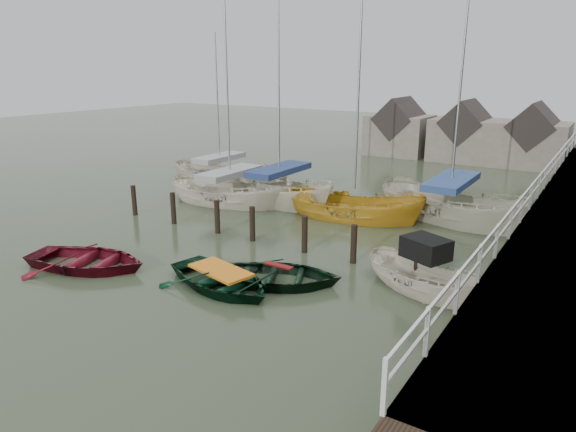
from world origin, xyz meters
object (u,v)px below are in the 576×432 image
Objects in this scene: sailboat_c at (354,217)px; sailboat_a at (231,202)px; sailboat_d at (448,217)px; sailboat_b at (279,201)px; sailboat_e at (220,181)px; rowboat_red at (88,268)px; motorboat at (421,288)px; rowboat_green at (221,288)px; rowboat_dkgreen at (279,284)px.

sailboat_a is at bearing 92.31° from sailboat_c.
sailboat_a is 10.56m from sailboat_d.
sailboat_b is 5.92m from sailboat_e.
rowboat_red is 11.13m from motorboat.
rowboat_red is at bearing 179.97° from sailboat_a.
sailboat_a is at bearing 128.67° from sailboat_d.
sailboat_a is at bearing -9.07° from rowboat_red.
sailboat_b reaches higher than sailboat_a.
sailboat_e is at bearing 37.73° from sailboat_a.
sailboat_c is 10.34m from sailboat_e.
rowboat_green is 9.24m from sailboat_c.
sailboat_d reaches higher than rowboat_dkgreen.
sailboat_b is at bearing 76.49° from sailboat_c.
sailboat_b reaches higher than sailboat_e.
rowboat_dkgreen is 10.27m from sailboat_b.
sailboat_b reaches higher than rowboat_green.
sailboat_d reaches higher than sailboat_b.
sailboat_b is (-4.33, 9.78, 0.06)m from rowboat_green.
sailboat_c reaches higher than rowboat_red.
rowboat_red is at bearing -166.16° from sailboat_e.
sailboat_a is at bearing 50.16° from rowboat_green.
sailboat_a is 1.24× the size of sailboat_e.
sailboat_c is (-5.21, 6.09, -0.09)m from motorboat.
rowboat_dkgreen is 0.41× the size of sailboat_e.
sailboat_d is at bearing -37.01° from rowboat_dkgreen.
rowboat_red is 15.36m from sailboat_d.
sailboat_d is (10.07, 3.19, -0.00)m from sailboat_a.
rowboat_dkgreen is 4.43m from motorboat.
sailboat_a reaches higher than rowboat_dkgreen.
sailboat_e is (-13.71, 0.35, 0.00)m from sailboat_d.
rowboat_dkgreen is at bearing 138.69° from motorboat.
sailboat_b reaches higher than rowboat_red.
rowboat_dkgreen is (1.34, 1.22, 0.00)m from rowboat_green.
rowboat_dkgreen is 0.33× the size of sailboat_d.
motorboat is at bearing -126.72° from sailboat_e.
sailboat_e is (-3.65, 3.54, -0.00)m from sailboat_a.
sailboat_e is at bearing 53.02° from rowboat_green.
rowboat_red is at bearing 147.74° from sailboat_c.
motorboat reaches higher than rowboat_green.
sailboat_c reaches higher than rowboat_green.
sailboat_e is at bearing 85.41° from sailboat_b.
rowboat_red is 0.35× the size of sailboat_d.
rowboat_red is 6.71m from rowboat_dkgreen.
rowboat_red is 0.37× the size of sailboat_c.
sailboat_e is (-5.00, 13.00, 0.06)m from rowboat_red.
sailboat_d is at bearing -51.76° from rowboat_red.
sailboat_a is at bearing 143.79° from sailboat_b.
motorboat is at bearing -109.35° from sailboat_b.
sailboat_c is at bearing -14.77° from rowboat_dkgreen.
rowboat_red reaches higher than rowboat_dkgreen.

